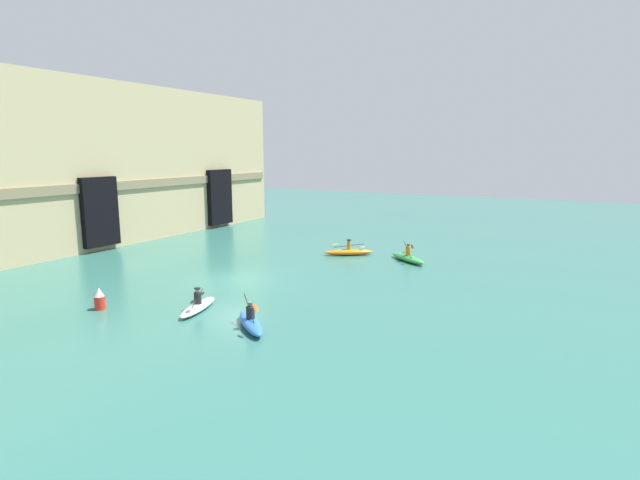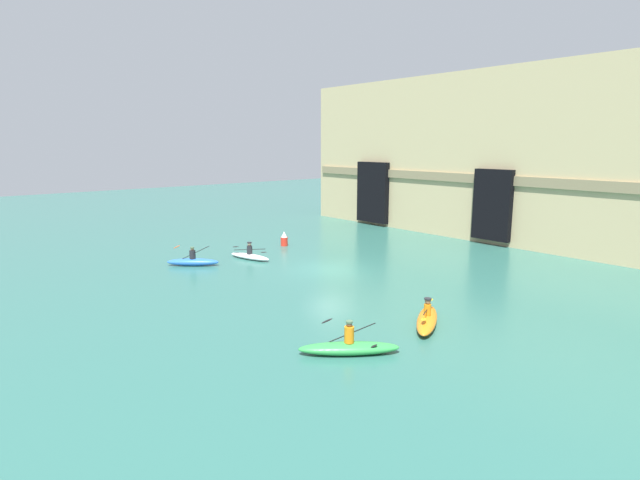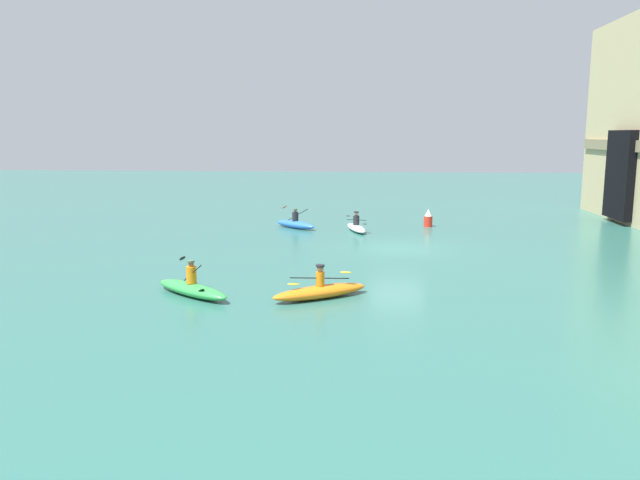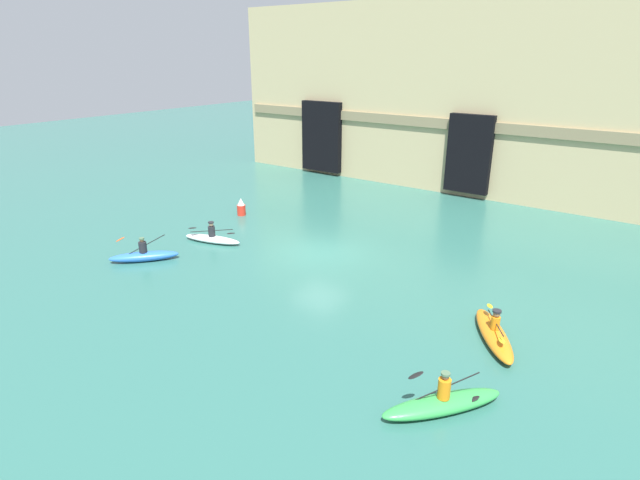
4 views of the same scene
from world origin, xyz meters
name	(u,v)px [view 1 (image 1 of 4)]	position (x,y,z in m)	size (l,w,h in m)	color
ground_plane	(233,280)	(0.00, 0.00, 0.00)	(120.00, 120.00, 0.00)	#2D665B
cliff_bluff	(75,165)	(2.97, 17.31, 6.21)	(40.56, 7.33, 12.48)	tan
kayak_blue	(251,322)	(-5.96, -5.66, 0.26)	(2.55, 2.80, 1.27)	blue
kayak_orange	(349,252)	(9.41, -2.92, 0.25)	(2.57, 3.32, 1.14)	orange
kayak_green	(408,258)	(9.44, -7.28, 0.25)	(2.76, 3.30, 1.28)	green
kayak_white	(198,306)	(-5.22, -2.12, 0.22)	(3.21, 1.52, 1.11)	white
marker_buoy	(100,299)	(-7.26, 2.05, 0.48)	(0.50, 0.50, 1.04)	red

